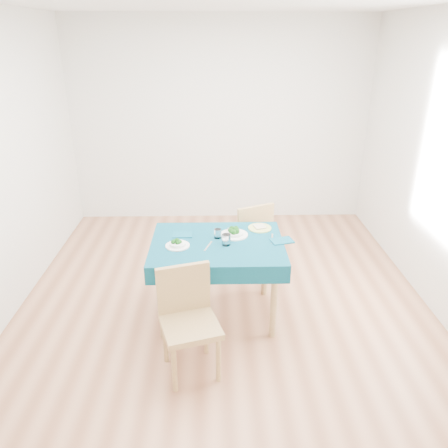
{
  "coord_description": "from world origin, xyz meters",
  "views": [
    {
      "loc": [
        -0.08,
        -3.66,
        2.46
      ],
      "look_at": [
        0.0,
        0.0,
        0.85
      ],
      "focal_mm": 35.0,
      "sensor_mm": 36.0,
      "label": 1
    }
  ],
  "objects_px": {
    "chair_near": "(190,316)",
    "chair_far": "(247,230)",
    "table": "(218,279)",
    "bowl_near": "(177,243)",
    "side_plate": "(260,228)",
    "bowl_far": "(234,231)"
  },
  "relations": [
    {
      "from": "table",
      "to": "chair_near",
      "type": "relative_size",
      "value": 1.11
    },
    {
      "from": "table",
      "to": "chair_near",
      "type": "distance_m",
      "value": 0.8
    },
    {
      "from": "chair_near",
      "to": "bowl_near",
      "type": "bearing_deg",
      "value": 84.23
    },
    {
      "from": "table",
      "to": "chair_near",
      "type": "bearing_deg",
      "value": -105.73
    },
    {
      "from": "bowl_near",
      "to": "bowl_far",
      "type": "height_order",
      "value": "bowl_far"
    },
    {
      "from": "table",
      "to": "chair_far",
      "type": "height_order",
      "value": "chair_far"
    },
    {
      "from": "chair_far",
      "to": "side_plate",
      "type": "xyz_separation_m",
      "value": [
        0.08,
        -0.52,
        0.25
      ]
    },
    {
      "from": "bowl_near",
      "to": "chair_near",
      "type": "bearing_deg",
      "value": -79.08
    },
    {
      "from": "chair_near",
      "to": "chair_far",
      "type": "distance_m",
      "value": 1.65
    },
    {
      "from": "table",
      "to": "bowl_far",
      "type": "height_order",
      "value": "bowl_far"
    },
    {
      "from": "bowl_far",
      "to": "chair_far",
      "type": "bearing_deg",
      "value": 75.72
    },
    {
      "from": "bowl_near",
      "to": "side_plate",
      "type": "height_order",
      "value": "bowl_near"
    },
    {
      "from": "table",
      "to": "bowl_far",
      "type": "bearing_deg",
      "value": 43.26
    },
    {
      "from": "bowl_far",
      "to": "side_plate",
      "type": "xyz_separation_m",
      "value": [
        0.25,
        0.15,
        -0.03
      ]
    },
    {
      "from": "table",
      "to": "side_plate",
      "type": "xyz_separation_m",
      "value": [
        0.41,
        0.29,
        0.38
      ]
    },
    {
      "from": "table",
      "to": "chair_far",
      "type": "distance_m",
      "value": 0.88
    },
    {
      "from": "table",
      "to": "chair_near",
      "type": "xyz_separation_m",
      "value": [
        -0.21,
        -0.76,
        0.14
      ]
    },
    {
      "from": "chair_near",
      "to": "bowl_near",
      "type": "distance_m",
      "value": 0.75
    },
    {
      "from": "table",
      "to": "chair_far",
      "type": "xyz_separation_m",
      "value": [
        0.32,
        0.81,
        0.13
      ]
    },
    {
      "from": "bowl_far",
      "to": "chair_near",
      "type": "bearing_deg",
      "value": -112.18
    },
    {
      "from": "chair_far",
      "to": "chair_near",
      "type": "bearing_deg",
      "value": 46.59
    },
    {
      "from": "chair_near",
      "to": "chair_far",
      "type": "xyz_separation_m",
      "value": [
        0.54,
        1.57,
        -0.01
      ]
    }
  ]
}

